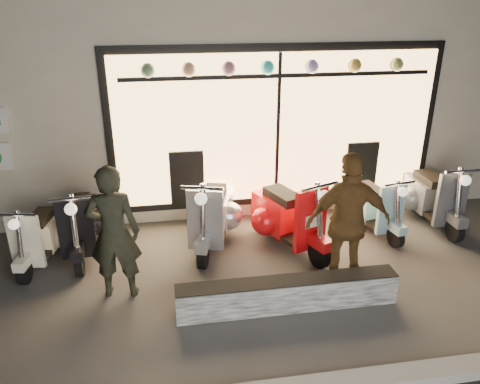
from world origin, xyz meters
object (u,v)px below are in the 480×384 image
object	(u,v)px
graffiti_barrier	(288,294)
scooter_red	(285,214)
scooter_silver	(213,213)
man	(114,233)
woman	(348,222)

from	to	relation	value
graffiti_barrier	scooter_red	distance (m)	1.69
scooter_red	scooter_silver	bearing A→B (deg)	145.08
scooter_red	man	bearing A→B (deg)	-179.24
man	scooter_silver	bearing A→B (deg)	-132.59
graffiti_barrier	scooter_silver	size ratio (longest dim) A/B	1.69
scooter_red	woman	bearing A→B (deg)	-90.29
graffiti_barrier	woman	distance (m)	1.18
scooter_red	graffiti_barrier	bearing A→B (deg)	-124.41
scooter_silver	woman	world-z (taller)	woman
scooter_silver	scooter_red	size ratio (longest dim) A/B	0.99
graffiti_barrier	scooter_silver	bearing A→B (deg)	110.29
scooter_red	man	xyz separation A→B (m)	(-2.41, -0.99, 0.41)
man	woman	size ratio (longest dim) A/B	0.96
scooter_red	man	size ratio (longest dim) A/B	0.92
graffiti_barrier	scooter_red	bearing A→B (deg)	77.21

